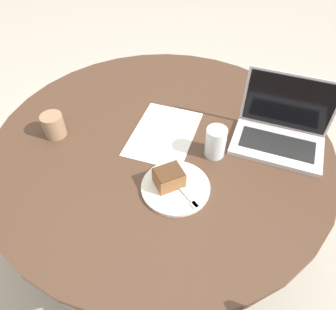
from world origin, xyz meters
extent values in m
plane|color=#B7AD9E|center=(0.00, 0.00, 0.00)|extent=(12.00, 12.00, 0.00)
cylinder|color=#4C3323|center=(0.00, 0.00, 0.01)|extent=(0.56, 0.56, 0.02)
cylinder|color=#4C3323|center=(0.00, 0.00, 0.35)|extent=(0.10, 0.10, 0.65)
cylinder|color=#4C3323|center=(0.00, 0.00, 0.69)|extent=(1.32, 1.32, 0.03)
cube|color=white|center=(-0.03, 0.01, 0.71)|extent=(0.41, 0.37, 0.00)
cylinder|color=silver|center=(0.24, 0.01, 0.71)|extent=(0.23, 0.23, 0.01)
cube|color=brown|center=(0.23, -0.01, 0.75)|extent=(0.10, 0.11, 0.06)
cube|color=#4D311C|center=(0.23, -0.01, 0.78)|extent=(0.09, 0.10, 0.00)
cube|color=silver|center=(0.26, 0.03, 0.72)|extent=(0.16, 0.08, 0.00)
cube|color=silver|center=(0.33, 0.06, 0.72)|extent=(0.04, 0.04, 0.00)
cylinder|color=#997556|center=(-0.10, -0.41, 0.75)|extent=(0.08, 0.08, 0.09)
cylinder|color=silver|center=(0.11, 0.18, 0.76)|extent=(0.08, 0.08, 0.12)
cube|color=silver|center=(0.11, 0.43, 0.71)|extent=(0.34, 0.39, 0.02)
cube|color=black|center=(0.11, 0.43, 0.72)|extent=(0.24, 0.30, 0.00)
cube|color=silver|center=(0.02, 0.48, 0.84)|extent=(0.17, 0.29, 0.24)
cube|color=black|center=(0.02, 0.48, 0.84)|extent=(0.16, 0.27, 0.22)
camera|label=1|loc=(0.92, -0.13, 1.59)|focal=35.00mm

